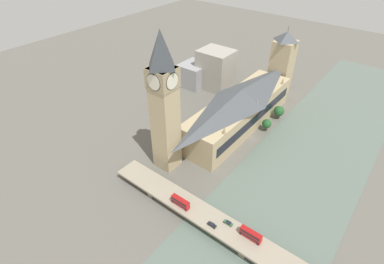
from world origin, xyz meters
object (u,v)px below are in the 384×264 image
at_px(clock_tower, 164,102).
at_px(double_decker_bus_lead, 251,234).
at_px(car_northbound_tail, 212,225).
at_px(road_bridge, 248,243).
at_px(parliament_hall, 240,108).
at_px(victoria_tower, 282,64).
at_px(car_southbound_lead, 228,223).
at_px(double_decker_bus_rear, 180,202).

height_order(clock_tower, double_decker_bus_lead, clock_tower).
xyz_separation_m(clock_tower, car_northbound_tail, (-49.39, 23.76, -37.90)).
height_order(double_decker_bus_lead, car_northbound_tail, double_decker_bus_lead).
distance_m(road_bridge, car_northbound_tail, 18.24).
xyz_separation_m(parliament_hall, victoria_tower, (0.05, -64.21, 11.45)).
bearing_deg(car_southbound_lead, victoria_tower, -73.59).
bearing_deg(victoria_tower, clock_tower, 84.49).
height_order(clock_tower, double_decker_bus_rear, clock_tower).
height_order(car_northbound_tail, car_southbound_lead, car_northbound_tail).
xyz_separation_m(parliament_hall, double_decker_bus_lead, (-54.54, 80.79, -6.51)).
distance_m(parliament_hall, double_decker_bus_rear, 87.94).
relative_size(victoria_tower, car_northbound_tail, 12.50).
relative_size(victoria_tower, double_decker_bus_lead, 5.30).
height_order(road_bridge, double_decker_bus_rear, double_decker_bus_rear).
relative_size(double_decker_bus_lead, car_southbound_lead, 2.31).
distance_m(road_bridge, double_decker_bus_rear, 37.70).
distance_m(parliament_hall, road_bridge, 100.22).
distance_m(victoria_tower, double_decker_bus_lead, 155.97).
bearing_deg(car_southbound_lead, double_decker_bus_rear, 12.31).
bearing_deg(road_bridge, car_northbound_tail, 9.52).
bearing_deg(clock_tower, parliament_hall, -101.12).
xyz_separation_m(victoria_tower, double_decker_bus_rear, (-17.67, 150.11, -17.96)).
height_order(victoria_tower, double_decker_bus_rear, victoria_tower).
distance_m(victoria_tower, double_decker_bus_rear, 152.21).
relative_size(road_bridge, car_southbound_lead, 35.64).
relative_size(parliament_hall, road_bridge, 0.64).
distance_m(victoria_tower, car_southbound_lead, 152.13).
bearing_deg(victoria_tower, double_decker_bus_rear, 96.71).
bearing_deg(clock_tower, double_decker_bus_rear, 141.79).
distance_m(clock_tower, car_northbound_tail, 66.64).
relative_size(clock_tower, road_bridge, 0.51).
xyz_separation_m(victoria_tower, car_southbound_lead, (-42.62, 144.67, -19.93)).
distance_m(road_bridge, car_southbound_lead, 12.86).
bearing_deg(car_northbound_tail, clock_tower, -25.69).
xyz_separation_m(parliament_hall, clock_tower, (12.26, 62.38, 29.47)).
distance_m(road_bridge, double_decker_bus_lead, 4.32).
bearing_deg(road_bridge, parliament_hall, -56.49).
height_order(double_decker_bus_rear, car_northbound_tail, double_decker_bus_rear).
relative_size(road_bridge, double_decker_bus_rear, 15.62).
xyz_separation_m(road_bridge, double_decker_bus_lead, (0.51, -2.35, 3.59)).
bearing_deg(road_bridge, victoria_tower, -69.50).
relative_size(parliament_hall, double_decker_bus_rear, 10.04).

